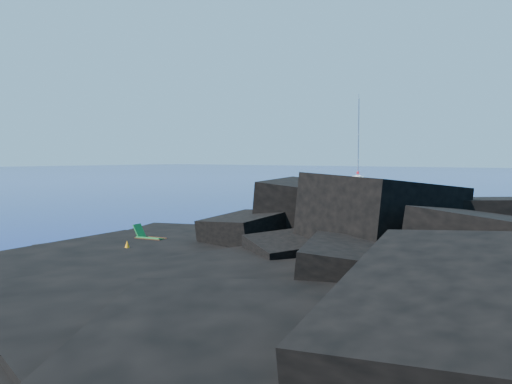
# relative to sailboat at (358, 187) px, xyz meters

# --- Properties ---
(ground) EXTENTS (400.00, 400.00, 0.00)m
(ground) POSITION_rel_sailboat_xyz_m (9.68, -50.79, 0.00)
(ground) COLOR #040E3F
(ground) RESTS_ON ground
(headland) EXTENTS (24.00, 24.00, 3.60)m
(headland) POSITION_rel_sailboat_xyz_m (22.68, -47.79, 0.00)
(headland) COLOR black
(headland) RESTS_ON ground
(beach) EXTENTS (9.08, 6.86, 0.70)m
(beach) POSITION_rel_sailboat_xyz_m (14.18, -50.29, 0.00)
(beach) COLOR black
(beach) RESTS_ON ground
(surf_foam) EXTENTS (10.00, 8.00, 0.06)m
(surf_foam) POSITION_rel_sailboat_xyz_m (14.68, -45.79, 0.00)
(surf_foam) COLOR white
(surf_foam) RESTS_ON ground
(sailboat) EXTENTS (7.26, 11.80, 12.43)m
(sailboat) POSITION_rel_sailboat_xyz_m (0.00, 0.00, 0.00)
(sailboat) COLOR white
(sailboat) RESTS_ON ground
(deck_chair) EXTENTS (1.49, 0.87, 0.96)m
(deck_chair) POSITION_rel_sailboat_xyz_m (13.81, -49.70, 0.83)
(deck_chair) COLOR #197130
(deck_chair) RESTS_ON beach
(towel) EXTENTS (2.04, 1.26, 0.05)m
(towel) POSITION_rel_sailboat_xyz_m (15.79, -50.85, 0.37)
(towel) COLOR silver
(towel) RESTS_ON beach
(sunbather) EXTENTS (1.80, 0.77, 0.23)m
(sunbather) POSITION_rel_sailboat_xyz_m (15.79, -50.85, 0.52)
(sunbather) COLOR tan
(sunbather) RESTS_ON towel
(marker_cone) EXTENTS (0.43, 0.43, 0.56)m
(marker_cone) POSITION_rel_sailboat_xyz_m (14.78, -51.74, 0.63)
(marker_cone) COLOR orange
(marker_cone) RESTS_ON beach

